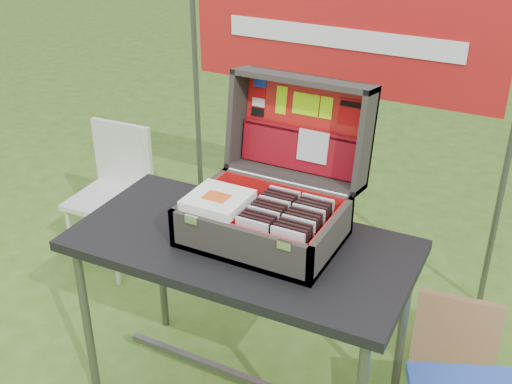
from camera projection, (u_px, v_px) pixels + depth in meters
The scene contains 87 objects.
ground at pixel (235, 384), 2.84m from camera, with size 80.00×80.00×0.00m, color #3A661B.
table at pixel (242, 325), 2.58m from camera, with size 1.28×0.64×0.80m, color black, non-canonical shape.
table_top at pixel (241, 246), 2.40m from camera, with size 1.28×0.64×0.04m, color black.
table_leg_fl at pixel (87, 323), 2.62m from camera, with size 0.04×0.04×0.76m, color #59595B.
table_leg_bl at pixel (161, 260), 3.03m from camera, with size 0.04×0.04×0.76m, color #59595B.
table_leg_br at pixel (402, 335), 2.56m from camera, with size 0.04×0.04×0.76m, color #59595B.
table_brace at pixel (243, 378), 2.71m from camera, with size 1.13×0.03×0.03m, color #59595B.
suitcase at pixel (271, 169), 2.33m from camera, with size 0.56×0.56×0.53m, color #44403A, non-canonical shape.
suitcase_base_bottom at pixel (263, 237), 2.40m from camera, with size 0.56×0.40×0.02m, color #44403A.
suitcase_base_wall_front at pixel (238, 247), 2.22m from camera, with size 0.56×0.02×0.15m, color #44403A.
suitcase_base_wall_back at pixel (285, 200), 2.52m from camera, with size 0.56×0.02×0.15m, color #44403A.
suitcase_base_wall_left at pixel (201, 206), 2.48m from camera, with size 0.02×0.40×0.15m, color #44403A.
suitcase_base_wall_right at pixel (331, 240), 2.26m from camera, with size 0.02×0.40×0.15m, color #44403A.
suitcase_liner_floor at pixel (263, 234), 2.39m from camera, with size 0.52×0.36×0.01m, color red.
suitcase_latch_left at pixel (191, 220), 2.26m from camera, with size 0.05×0.01×0.03m, color silver.
suitcase_latch_right at pixel (284, 245), 2.11m from camera, with size 0.05×0.01×0.03m, color silver.
suitcase_hinge at pixel (286, 182), 2.49m from camera, with size 0.02×0.02×0.51m, color silver.
suitcase_lid_back at pixel (306, 126), 2.54m from camera, with size 0.56×0.40×0.02m, color #44403A.
suitcase_lid_rim_far at pixel (304, 80), 2.43m from camera, with size 0.56×0.02×0.15m, color #44403A.
suitcase_lid_rim_near at pixel (294, 175), 2.55m from camera, with size 0.56×0.02×0.15m, color #44403A.
suitcase_lid_rim_left at pixel (238, 117), 2.60m from camera, with size 0.02×0.40×0.15m, color #44403A.
suitcase_lid_rim_right at pixel (366, 141), 2.38m from camera, with size 0.02×0.40×0.15m, color #44403A.
suitcase_lid_liner at pixel (304, 126), 2.53m from camera, with size 0.51×0.35×0.01m, color red.
suitcase_liner_wall_front at pixel (240, 242), 2.23m from camera, with size 0.52×0.01×0.13m, color red.
suitcase_liner_wall_back at pixel (283, 199), 2.50m from camera, with size 0.52×0.01×0.13m, color red.
suitcase_liner_wall_left at pixel (204, 204), 2.47m from camera, with size 0.01×0.36×0.13m, color red.
suitcase_liner_wall_right at pixel (328, 236), 2.26m from camera, with size 0.01×0.36×0.13m, color red.
suitcase_lid_pocket at pixel (300, 150), 2.55m from camera, with size 0.50×0.16×0.03m, color maroon.
suitcase_pocket_edge at pixel (301, 131), 2.52m from camera, with size 0.49×0.02×0.02m, color maroon.
suitcase_pocket_cd at pixel (313, 146), 2.50m from camera, with size 0.13×0.13×0.01m, color silver.
lid_sticker_cc_a at pixel (260, 83), 2.56m from camera, with size 0.06×0.03×0.00m, color #1933B2.
lid_sticker_cc_b at pixel (259, 93), 2.58m from camera, with size 0.06×0.03×0.00m, color #C1090B.
lid_sticker_cc_c at pixel (258, 102), 2.59m from camera, with size 0.06×0.03×0.00m, color white.
lid_sticker_cc_d at pixel (258, 112), 2.60m from camera, with size 0.06×0.03×0.00m, color black.
lid_card_neon_tall at pixel (281, 100), 2.54m from camera, with size 0.05×0.11×0.00m, color #ABF608.
lid_card_neon_main at pixel (306, 104), 2.50m from camera, with size 0.11×0.09×0.00m, color #ABF608.
lid_card_neon_small at pixel (326, 108), 2.46m from camera, with size 0.05×0.09×0.00m, color #ABF608.
lid_sticker_band at pixel (351, 112), 2.42m from camera, with size 0.10×0.10×0.00m, color #C1090B.
lid_sticker_band_bar at pixel (352, 104), 2.41m from camera, with size 0.09×0.02×0.00m, color black.
cd_left_0 at pixel (252, 238), 2.22m from camera, with size 0.12×0.01×0.14m, color silver.
cd_left_1 at pixel (255, 235), 2.24m from camera, with size 0.12×0.01×0.14m, color black.
cd_left_2 at pixel (258, 232), 2.26m from camera, with size 0.12×0.01×0.14m, color black.
cd_left_3 at pixel (261, 230), 2.28m from camera, with size 0.12×0.01×0.14m, color black.
cd_left_4 at pixel (263, 227), 2.29m from camera, with size 0.12×0.01×0.14m, color silver.
cd_left_5 at pixel (266, 224), 2.31m from camera, with size 0.12×0.01×0.14m, color black.
cd_left_6 at pixel (269, 221), 2.33m from camera, with size 0.12×0.01×0.14m, color black.
cd_left_7 at pixel (272, 219), 2.34m from camera, with size 0.12×0.01×0.14m, color black.
cd_left_8 at pixel (274, 216), 2.36m from camera, with size 0.12×0.01×0.14m, color silver.
cd_left_9 at pixel (277, 213), 2.38m from camera, with size 0.12×0.01×0.14m, color black.
cd_left_10 at pixel (279, 211), 2.40m from camera, with size 0.12×0.01×0.14m, color black.
cd_left_11 at pixel (282, 208), 2.41m from camera, with size 0.12×0.01×0.14m, color black.
cd_left_12 at pixel (284, 206), 2.43m from camera, with size 0.12×0.01×0.14m, color silver.
cd_right_0 at pixel (287, 248), 2.17m from camera, with size 0.12×0.01×0.14m, color silver.
cd_right_1 at pixel (290, 245), 2.19m from camera, with size 0.12×0.01×0.14m, color black.
cd_right_2 at pixel (293, 242), 2.20m from camera, with size 0.12×0.01×0.14m, color black.
cd_right_3 at pixel (295, 239), 2.22m from camera, with size 0.12×0.01×0.14m, color black.
cd_right_4 at pixel (298, 236), 2.24m from camera, with size 0.12×0.01×0.14m, color silver.
cd_right_5 at pixel (301, 233), 2.25m from camera, with size 0.12×0.01×0.14m, color black.
cd_right_6 at pixel (303, 230), 2.27m from camera, with size 0.12×0.01×0.14m, color black.
cd_right_7 at pixel (306, 227), 2.29m from camera, with size 0.12×0.01×0.14m, color black.
cd_right_8 at pixel (308, 225), 2.31m from camera, with size 0.12×0.01×0.14m, color silver.
cd_right_9 at pixel (310, 222), 2.32m from camera, with size 0.12×0.01×0.14m, color black.
cd_right_10 at pixel (313, 219), 2.34m from camera, with size 0.12×0.01×0.14m, color black.
cd_right_11 at pixel (315, 216), 2.36m from camera, with size 0.12×0.01×0.14m, color black.
cd_right_12 at pixel (318, 214), 2.38m from camera, with size 0.12×0.01×0.14m, color silver.
songbook_0 at pixel (218, 204), 2.33m from camera, with size 0.21×0.21×0.01m, color white.
songbook_1 at pixel (218, 202), 2.33m from camera, with size 0.21×0.21×0.01m, color white.
songbook_2 at pixel (218, 201), 2.33m from camera, with size 0.21×0.21×0.01m, color white.
songbook_3 at pixel (218, 200), 2.33m from camera, with size 0.21×0.21×0.01m, color white.
songbook_4 at pixel (218, 199), 2.32m from camera, with size 0.21×0.21×0.01m, color white.
songbook_5 at pixel (218, 198), 2.32m from camera, with size 0.21×0.21×0.01m, color white.
songbook_6 at pixel (218, 196), 2.32m from camera, with size 0.21×0.21×0.01m, color white.
songbook_graphic at pixel (216, 197), 2.31m from camera, with size 0.09×0.07×0.00m, color #D85919.
chair at pixel (107, 202), 3.51m from camera, with size 0.36×0.40×0.80m, color silver, non-canonical shape.
chair_seat at pixel (107, 200), 3.50m from camera, with size 0.36×0.36×0.03m, color silver.
chair_backrest at pixel (123, 155), 3.55m from camera, with size 0.36×0.03×0.38m, color silver.
chair_leg_fl at pixel (71, 238), 3.54m from camera, with size 0.02×0.02×0.41m, color silver.
chair_leg_fr at pixel (115, 252), 3.41m from camera, with size 0.02×0.02×0.41m, color silver.
chair_leg_bl at pixel (107, 214), 3.78m from camera, with size 0.02×0.02×0.41m, color silver.
chair_leg_br at pixel (150, 226), 3.66m from camera, with size 0.02×0.02×0.41m, color silver.
chair_upright_left at pixel (101, 151), 3.61m from camera, with size 0.02×0.02×0.38m, color silver.
chair_upright_right at pixel (146, 162), 3.49m from camera, with size 0.02×0.02×0.38m, color silver.
cardboard_box at pixel (455, 339), 2.83m from camera, with size 0.36×0.06×0.38m, color #96683F.
banner_post_left at pixel (197, 98), 3.66m from camera, with size 0.03×0.03×1.70m, color #59595B.
banner_post_right at pixel (509, 155), 2.96m from camera, with size 0.03×0.03×1.70m, color #59595B.
banner at pixel (341, 38), 3.09m from camera, with size 1.60×0.01×0.55m, color #AE1718.
banner_text at pixel (340, 38), 3.08m from camera, with size 1.20×0.00×0.10m, color white.
Camera 1 is at (1.06, -1.84, 2.08)m, focal length 45.00 mm.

